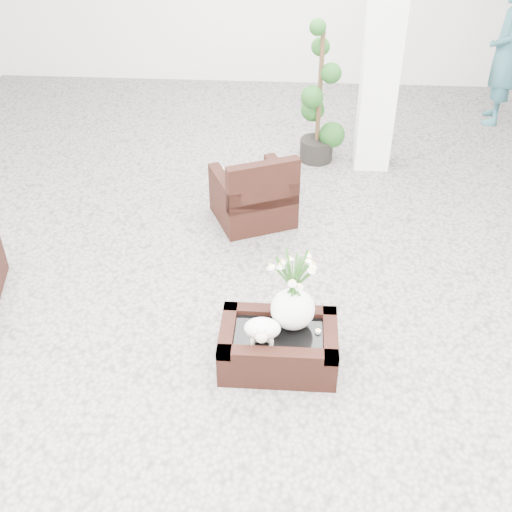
{
  "coord_description": "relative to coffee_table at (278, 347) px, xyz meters",
  "views": [
    {
      "loc": [
        0.28,
        -4.3,
        3.63
      ],
      "look_at": [
        0.0,
        -0.1,
        0.62
      ],
      "focal_mm": 44.85,
      "sensor_mm": 36.0,
      "label": 1
    }
  ],
  "objects": [
    {
      "name": "ground",
      "position": [
        -0.21,
        0.66,
        -0.16
      ],
      "size": [
        11.0,
        11.0,
        0.0
      ],
      "primitive_type": "plane",
      "color": "gray",
      "rests_on": "ground"
    },
    {
      "name": "column",
      "position": [
        0.99,
        3.46,
        1.59
      ],
      "size": [
        0.4,
        0.4,
        3.5
      ],
      "primitive_type": "cube",
      "color": "white",
      "rests_on": "ground"
    },
    {
      "name": "coffee_table",
      "position": [
        0.0,
        0.0,
        0.0
      ],
      "size": [
        0.9,
        0.6,
        0.31
      ],
      "primitive_type": "cube",
      "color": "black",
      "rests_on": "ground"
    },
    {
      "name": "sheep_figurine",
      "position": [
        -0.12,
        -0.1,
        0.26
      ],
      "size": [
        0.28,
        0.23,
        0.21
      ],
      "primitive_type": "ellipsoid",
      "color": "white",
      "rests_on": "coffee_table"
    },
    {
      "name": "planter_narcissus",
      "position": [
        0.1,
        0.1,
        0.56
      ],
      "size": [
        0.44,
        0.44,
        0.8
      ],
      "primitive_type": null,
      "color": "white",
      "rests_on": "coffee_table"
    },
    {
      "name": "tealight",
      "position": [
        0.3,
        0.02,
        0.17
      ],
      "size": [
        0.04,
        0.04,
        0.03
      ],
      "primitive_type": "cylinder",
      "color": "white",
      "rests_on": "coffee_table"
    },
    {
      "name": "armchair",
      "position": [
        -0.35,
        2.13,
        0.24
      ],
      "size": [
        0.97,
        0.96,
        0.79
      ],
      "primitive_type": "cube",
      "rotation": [
        0.0,
        0.0,
        3.56
      ],
      "color": "black",
      "rests_on": "ground"
    },
    {
      "name": "topiary",
      "position": [
        0.33,
        3.53,
        0.68
      ],
      "size": [
        0.45,
        0.45,
        1.67
      ],
      "primitive_type": null,
      "color": "#173E14",
      "rests_on": "ground"
    },
    {
      "name": "shopper",
      "position": [
        2.76,
        4.88,
        0.78
      ],
      "size": [
        0.58,
        0.76,
        1.87
      ],
      "primitive_type": "imported",
      "rotation": [
        0.0,
        0.0,
        -1.78
      ],
      "color": "#31626E",
      "rests_on": "ground"
    }
  ]
}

